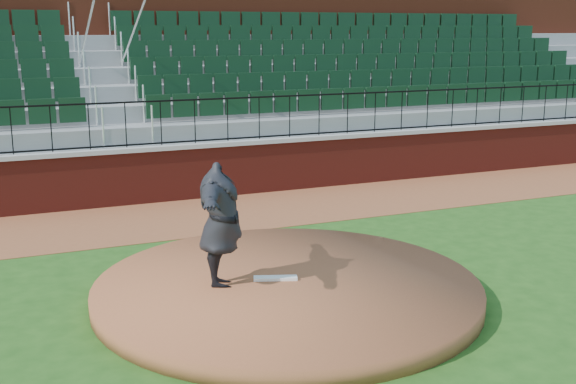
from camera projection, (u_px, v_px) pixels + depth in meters
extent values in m
plane|color=#214F16|center=(328.00, 299.00, 10.57)|extent=(90.00, 90.00, 0.00)
cube|color=brown|center=(218.00, 213.00, 15.41)|extent=(34.00, 3.20, 0.01)
cube|color=maroon|center=(196.00, 173.00, 16.71)|extent=(34.00, 0.35, 1.20)
cube|color=#B7B7B7|center=(196.00, 145.00, 16.57)|extent=(34.00, 0.45, 0.10)
cube|color=maroon|center=(143.00, 68.00, 21.19)|extent=(34.00, 0.50, 5.50)
cylinder|color=brown|center=(287.00, 289.00, 10.60)|extent=(5.70, 5.70, 0.25)
cube|color=white|center=(275.00, 278.00, 10.63)|extent=(0.67, 0.37, 0.04)
imported|color=black|center=(220.00, 225.00, 10.21)|extent=(1.32, 2.32, 1.82)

